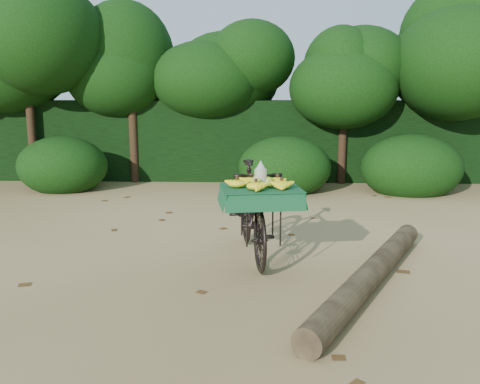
{
  "coord_description": "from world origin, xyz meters",
  "views": [
    {
      "loc": [
        0.99,
        -5.76,
        1.9
      ],
      "look_at": [
        0.78,
        -0.14,
        0.83
      ],
      "focal_mm": 38.0,
      "sensor_mm": 36.0,
      "label": 1
    }
  ],
  "objects": [
    {
      "name": "leaf_litter",
      "position": [
        0.0,
        0.65,
        0.01
      ],
      "size": [
        7.0,
        7.3,
        0.01
      ],
      "primitive_type": null,
      "color": "#523315",
      "rests_on": "ground"
    },
    {
      "name": "bush_clumps",
      "position": [
        0.5,
        4.3,
        0.45
      ],
      "size": [
        8.8,
        1.7,
        0.9
      ],
      "primitive_type": null,
      "color": "black",
      "rests_on": "ground"
    },
    {
      "name": "fallen_log",
      "position": [
        2.14,
        -0.8,
        0.13
      ],
      "size": [
        1.83,
        3.19,
        0.25
      ],
      "primitive_type": "cylinder",
      "rotation": [
        1.57,
        0.0,
        -0.48
      ],
      "color": "brown",
      "rests_on": "ground"
    },
    {
      "name": "tree_row",
      "position": [
        -0.65,
        5.5,
        2.0
      ],
      "size": [
        14.5,
        2.0,
        4.0
      ],
      "primitive_type": null,
      "color": "black",
      "rests_on": "ground"
    },
    {
      "name": "vendor_bicycle",
      "position": [
        0.92,
        0.06,
        0.58
      ],
      "size": [
        0.96,
        1.97,
        1.15
      ],
      "rotation": [
        0.0,
        0.0,
        0.16
      ],
      "color": "black",
      "rests_on": "ground"
    },
    {
      "name": "ground",
      "position": [
        0.0,
        0.0,
        0.0
      ],
      "size": [
        80.0,
        80.0,
        0.0
      ],
      "primitive_type": "plane",
      "color": "tan",
      "rests_on": "ground"
    },
    {
      "name": "hedge_backdrop",
      "position": [
        0.0,
        6.3,
        0.9
      ],
      "size": [
        26.0,
        1.8,
        1.8
      ],
      "primitive_type": "cube",
      "color": "black",
      "rests_on": "ground"
    }
  ]
}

